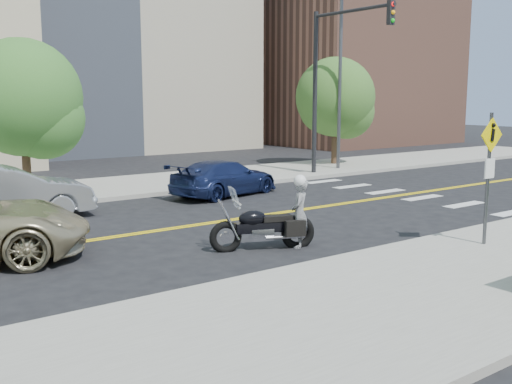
{
  "coord_description": "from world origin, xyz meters",
  "views": [
    {
      "loc": [
        -8.0,
        -13.96,
        3.48
      ],
      "look_at": [
        0.57,
        -2.38,
        1.2
      ],
      "focal_mm": 42.0,
      "sensor_mm": 36.0,
      "label": 1
    }
  ],
  "objects_px": {
    "pedestrian_sign": "(489,166)",
    "motorcyclist": "(300,211)",
    "motorcycle": "(263,218)",
    "parked_car_silver": "(5,193)",
    "parked_car_blue": "(225,178)"
  },
  "relations": [
    {
      "from": "pedestrian_sign",
      "to": "motorcyclist",
      "type": "xyz_separation_m",
      "value": [
        -3.24,
        2.75,
        -1.1
      ]
    },
    {
      "from": "motorcycle",
      "to": "parked_car_silver",
      "type": "xyz_separation_m",
      "value": [
        -3.94,
        6.96,
        0.05
      ]
    },
    {
      "from": "parked_car_silver",
      "to": "parked_car_blue",
      "type": "height_order",
      "value": "parked_car_silver"
    },
    {
      "from": "pedestrian_sign",
      "to": "parked_car_blue",
      "type": "relative_size",
      "value": 0.68
    },
    {
      "from": "parked_car_blue",
      "to": "parked_car_silver",
      "type": "bearing_deg",
      "value": 76.61
    },
    {
      "from": "parked_car_silver",
      "to": "pedestrian_sign",
      "type": "bearing_deg",
      "value": -136.4
    },
    {
      "from": "pedestrian_sign",
      "to": "parked_car_silver",
      "type": "distance_m",
      "value": 12.9
    },
    {
      "from": "pedestrian_sign",
      "to": "motorcycle",
      "type": "xyz_separation_m",
      "value": [
        -4.03,
        3.11,
        -1.22
      ]
    },
    {
      "from": "motorcyclist",
      "to": "parked_car_blue",
      "type": "xyz_separation_m",
      "value": [
        2.74,
        7.31,
        -0.22
      ]
    },
    {
      "from": "pedestrian_sign",
      "to": "motorcyclist",
      "type": "bearing_deg",
      "value": 139.63
    },
    {
      "from": "motorcycle",
      "to": "parked_car_silver",
      "type": "height_order",
      "value": "parked_car_silver"
    },
    {
      "from": "pedestrian_sign",
      "to": "motorcycle",
      "type": "bearing_deg",
      "value": 142.29
    },
    {
      "from": "motorcyclist",
      "to": "pedestrian_sign",
      "type": "bearing_deg",
      "value": 97.55
    },
    {
      "from": "parked_car_silver",
      "to": "motorcycle",
      "type": "bearing_deg",
      "value": -145.23
    },
    {
      "from": "pedestrian_sign",
      "to": "motorcyclist",
      "type": "height_order",
      "value": "pedestrian_sign"
    }
  ]
}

